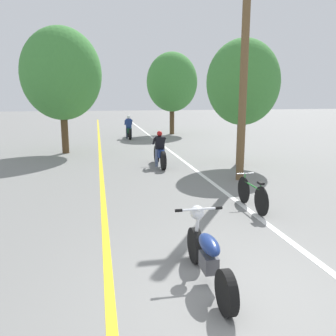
# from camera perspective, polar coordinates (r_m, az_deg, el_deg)

# --- Properties ---
(ground_plane) EXTENTS (120.00, 120.00, 0.00)m
(ground_plane) POSITION_cam_1_polar(r_m,az_deg,el_deg) (5.11, 11.60, -20.24)
(ground_plane) COLOR slate
(lane_stripe_center) EXTENTS (0.14, 48.00, 0.01)m
(lane_stripe_center) POSITION_cam_1_polar(r_m,az_deg,el_deg) (16.71, -10.85, 2.19)
(lane_stripe_center) COLOR yellow
(lane_stripe_center) RESTS_ON ground
(lane_stripe_edge) EXTENTS (0.14, 48.00, 0.01)m
(lane_stripe_edge) POSITION_cam_1_polar(r_m,az_deg,el_deg) (17.06, 0.58, 2.59)
(lane_stripe_edge) COLOR white
(lane_stripe_edge) RESTS_ON ground
(utility_pole) EXTENTS (1.10, 0.24, 7.02)m
(utility_pole) POSITION_cam_1_polar(r_m,az_deg,el_deg) (11.47, 12.12, 15.97)
(utility_pole) COLOR brown
(utility_pole) RESTS_ON ground
(roadside_tree_right_near) EXTENTS (2.80, 2.52, 4.77)m
(roadside_tree_right_near) POSITION_cam_1_polar(r_m,az_deg,el_deg) (14.09, 11.97, 13.22)
(roadside_tree_right_near) COLOR #513A23
(roadside_tree_right_near) RESTS_ON ground
(roadside_tree_right_far) EXTENTS (3.48, 3.13, 5.56)m
(roadside_tree_right_far) POSITION_cam_1_polar(r_m,az_deg,el_deg) (24.99, 0.65, 13.59)
(roadside_tree_right_far) COLOR #513A23
(roadside_tree_right_far) RESTS_ON ground
(roadside_tree_left) EXTENTS (3.60, 3.24, 5.69)m
(roadside_tree_left) POSITION_cam_1_polar(r_m,az_deg,el_deg) (17.28, -16.73, 14.22)
(roadside_tree_left) COLOR #513A23
(roadside_tree_left) RESTS_ON ground
(motorcycle_foreground) EXTENTS (0.75, 2.02, 0.99)m
(motorcycle_foreground) POSITION_cam_1_polar(r_m,az_deg,el_deg) (5.30, 6.35, -13.62)
(motorcycle_foreground) COLOR black
(motorcycle_foreground) RESTS_ON ground
(motorcycle_rider_lead) EXTENTS (0.50, 2.18, 1.35)m
(motorcycle_rider_lead) POSITION_cam_1_polar(r_m,az_deg,el_deg) (13.62, -1.33, 2.46)
(motorcycle_rider_lead) COLOR black
(motorcycle_rider_lead) RESTS_ON ground
(motorcycle_rider_far) EXTENTS (0.50, 2.16, 1.45)m
(motorcycle_rider_far) POSITION_cam_1_polar(r_m,az_deg,el_deg) (22.64, -6.31, 6.13)
(motorcycle_rider_far) COLOR black
(motorcycle_rider_far) RESTS_ON ground
(bicycle_parked) EXTENTS (0.44, 1.67, 0.79)m
(bicycle_parked) POSITION_cam_1_polar(r_m,az_deg,el_deg) (8.72, 13.34, -4.12)
(bicycle_parked) COLOR black
(bicycle_parked) RESTS_ON ground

